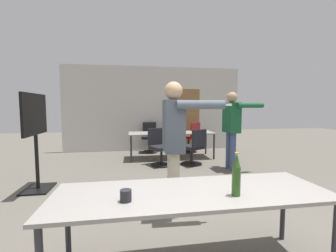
{
  "coord_description": "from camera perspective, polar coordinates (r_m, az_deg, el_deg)",
  "views": [
    {
      "loc": [
        -0.75,
        -1.5,
        1.44
      ],
      "look_at": [
        -0.1,
        2.49,
        1.1
      ],
      "focal_mm": 24.0,
      "sensor_mm": 36.0,
      "label": 1
    }
  ],
  "objects": [
    {
      "name": "back_wall",
      "position": [
        7.54,
        -3.31,
        4.31
      ],
      "size": [
        5.85,
        0.12,
        2.77
      ],
      "color": "beige",
      "rests_on": "ground_plane"
    },
    {
      "name": "conference_table_near",
      "position": [
        2.03,
        6.23,
        -17.59
      ],
      "size": [
        2.33,
        0.76,
        0.73
      ],
      "color": "gray",
      "rests_on": "ground_plane"
    },
    {
      "name": "conference_table_far",
      "position": [
        6.34,
        0.9,
        -2.13
      ],
      "size": [
        2.39,
        0.81,
        0.73
      ],
      "color": "gray",
      "rests_on": "ground_plane"
    },
    {
      "name": "tv_screen",
      "position": [
        4.46,
        -30.63,
        -1.35
      ],
      "size": [
        0.44,
        0.94,
        1.67
      ],
      "rotation": [
        0.0,
        0.0,
        1.57
      ],
      "color": "black",
      "rests_on": "ground_plane"
    },
    {
      "name": "person_far_watching",
      "position": [
        2.97,
        1.65,
        -2.35
      ],
      "size": [
        0.8,
        0.69,
        1.77
      ],
      "rotation": [
        0.0,
        0.0,
        -1.61
      ],
      "color": "beige",
      "rests_on": "ground_plane"
    },
    {
      "name": "person_near_casual",
      "position": [
        5.31,
        15.95,
        0.7
      ],
      "size": [
        0.82,
        0.66,
        1.78
      ],
      "rotation": [
        0.0,
        0.0,
        -1.53
      ],
      "color": "#3D4C75",
      "rests_on": "ground_plane"
    },
    {
      "name": "office_chair_mid_tucked",
      "position": [
        5.64,
        6.59,
        -5.7
      ],
      "size": [
        0.64,
        0.67,
        0.9
      ],
      "rotation": [
        0.0,
        0.0,
        0.49
      ],
      "color": "black",
      "rests_on": "ground_plane"
    },
    {
      "name": "office_chair_near_pushed",
      "position": [
        7.22,
        -4.78,
        -3.09
      ],
      "size": [
        0.52,
        0.57,
        0.95
      ],
      "rotation": [
        0.0,
        0.0,
        3.03
      ],
      "color": "black",
      "rests_on": "ground_plane"
    },
    {
      "name": "office_chair_far_left",
      "position": [
        7.16,
        5.75,
        -3.11
      ],
      "size": [
        0.68,
        0.69,
        0.96
      ],
      "rotation": [
        0.0,
        0.0,
        0.68
      ],
      "color": "black",
      "rests_on": "ground_plane"
    },
    {
      "name": "office_chair_far_right",
      "position": [
        5.61,
        -2.12,
        -5.68
      ],
      "size": [
        0.63,
        0.66,
        0.91
      ],
      "rotation": [
        0.0,
        0.0,
        3.57
      ],
      "color": "black",
      "rests_on": "ground_plane"
    },
    {
      "name": "beer_bottle",
      "position": [
        1.93,
        16.97,
        -11.91
      ],
      "size": [
        0.07,
        0.07,
        0.35
      ],
      "color": "#2D511E",
      "rests_on": "conference_table_near"
    },
    {
      "name": "drink_cup",
      "position": [
        1.81,
        -10.67,
        -16.99
      ],
      "size": [
        0.09,
        0.09,
        0.09
      ],
      "color": "#232328",
      "rests_on": "conference_table_near"
    }
  ]
}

